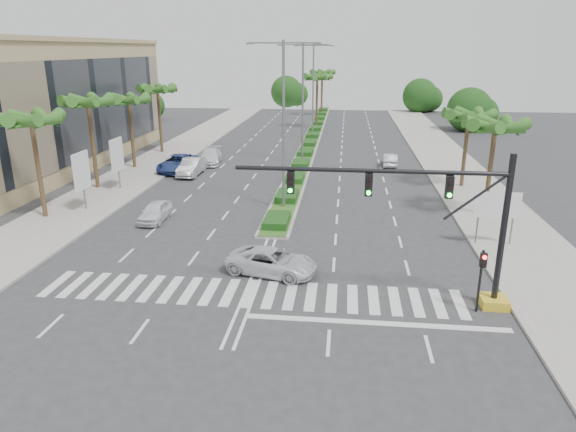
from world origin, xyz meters
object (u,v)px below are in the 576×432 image
at_px(car_parked_b, 192,167).
at_px(car_parked_d, 210,156).
at_px(car_parked_a, 155,212).
at_px(car_parked_c, 177,163).
at_px(car_right, 390,160).
at_px(car_crossing, 272,262).

relative_size(car_parked_b, car_parked_d, 0.93).
distance_m(car_parked_a, car_parked_c, 15.25).
bearing_deg(car_parked_a, car_right, 47.15).
distance_m(car_crossing, car_right, 28.63).
xyz_separation_m(car_parked_b, car_right, (18.96, 6.09, -0.14)).
height_order(car_parked_c, car_right, car_parked_c).
bearing_deg(car_parked_b, car_parked_a, -82.92).
bearing_deg(car_right, car_crossing, 76.14).
xyz_separation_m(car_crossing, car_right, (8.26, 27.41, -0.03)).
height_order(car_crossing, car_right, car_crossing).
bearing_deg(car_parked_c, car_right, 15.83).
bearing_deg(car_crossing, car_parked_a, 64.17).
xyz_separation_m(car_parked_d, car_crossing, (10.25, -26.52, -0.07)).
bearing_deg(car_parked_a, car_parked_b, 94.97).
xyz_separation_m(car_parked_b, car_parked_c, (-1.84, 1.42, 0.01)).
relative_size(car_parked_b, car_right, 1.22).
height_order(car_parked_a, car_parked_b, car_parked_b).
xyz_separation_m(car_parked_a, car_parked_d, (-0.96, 18.68, 0.09)).
height_order(car_parked_b, car_right, car_parked_b).
relative_size(car_parked_a, car_right, 0.98).
height_order(car_parked_a, car_right, car_parked_a).
bearing_deg(car_parked_d, car_parked_b, -102.27).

